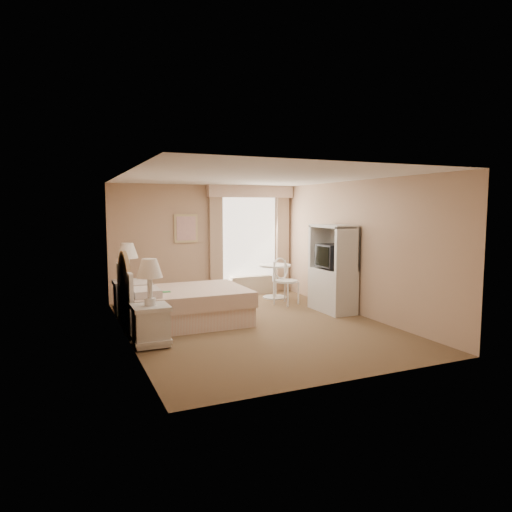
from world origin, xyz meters
name	(u,v)px	position (x,y,z in m)	size (l,w,h in m)	color
room	(254,252)	(0.00, 0.00, 1.25)	(4.21, 5.51, 2.51)	brown
window	(251,236)	(1.05, 2.65, 1.34)	(2.05, 0.22, 2.51)	white
framed_art	(186,228)	(-0.45, 2.71, 1.55)	(0.52, 0.04, 0.62)	#D1B680
bed	(180,304)	(-1.12, 0.62, 0.34)	(2.08, 1.58, 1.40)	#D8A48C
nightstand_near	(151,314)	(-1.84, -0.49, 0.47)	(0.52, 0.52, 1.25)	silver
nightstand_far	(128,288)	(-1.84, 1.71, 0.50)	(0.55, 0.55, 1.32)	silver
round_table	(275,276)	(1.36, 2.01, 0.50)	(0.71, 0.71, 0.75)	silver
cafe_chair	(284,277)	(1.26, 1.36, 0.56)	(0.62, 0.62, 0.97)	silver
armoire	(333,276)	(1.81, 0.38, 0.70)	(0.50, 1.01, 1.68)	silver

